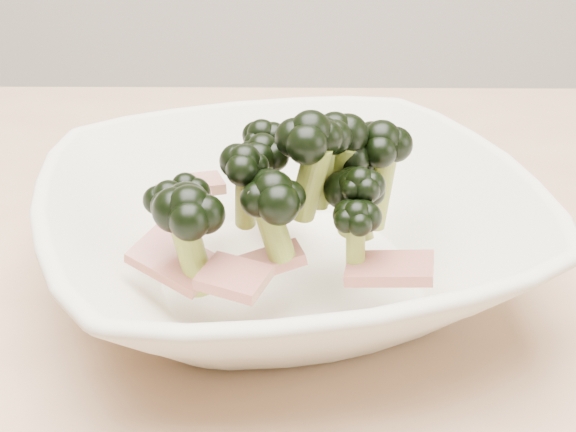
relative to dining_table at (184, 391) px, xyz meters
name	(u,v)px	position (x,y,z in m)	size (l,w,h in m)	color
dining_table	(184,391)	(0.00, 0.00, 0.00)	(1.20, 0.80, 0.75)	tan
broccoli_dish	(288,227)	(0.08, -0.01, 0.14)	(0.38, 0.38, 0.13)	beige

